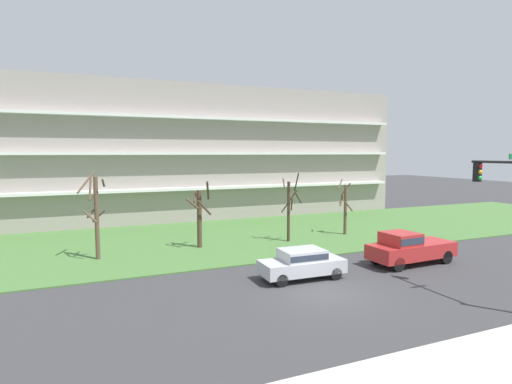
{
  "coord_description": "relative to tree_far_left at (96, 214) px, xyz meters",
  "views": [
    {
      "loc": [
        -10.57,
        -16.04,
        6.54
      ],
      "look_at": [
        -0.98,
        6.0,
        4.28
      ],
      "focal_mm": 29.4,
      "sensor_mm": 36.0,
      "label": 1
    }
  ],
  "objects": [
    {
      "name": "pickup_red_center_left",
      "position": [
        16.7,
        -8.32,
        -1.84
      ],
      "size": [
        5.48,
        2.23,
        1.95
      ],
      "rotation": [
        0.0,
        0.0,
        3.18
      ],
      "color": "#B22828",
      "rests_on": "ground"
    },
    {
      "name": "tree_center",
      "position": [
        13.22,
        -0.06,
        -0.3
      ],
      "size": [
        1.62,
        1.91,
        5.13
      ],
      "color": "#423023",
      "rests_on": "ground"
    },
    {
      "name": "tree_left",
      "position": [
        6.62,
        0.54,
        -0.55
      ],
      "size": [
        1.75,
        1.34,
        4.68
      ],
      "color": "#4C3828",
      "rests_on": "ground"
    },
    {
      "name": "grass_lawn_strip",
      "position": [
        9.47,
        3.19,
        -2.82
      ],
      "size": [
        80.0,
        16.0,
        0.08
      ],
      "primitive_type": "cube",
      "color": "#477238",
      "rests_on": "ground"
    },
    {
      "name": "sidewalk_curb_near",
      "position": [
        9.47,
        -18.81,
        -2.78
      ],
      "size": [
        80.0,
        4.0,
        0.15
      ],
      "primitive_type": "cube",
      "color": "#BCB7AD",
      "rests_on": "ground"
    },
    {
      "name": "tree_far_left",
      "position": [
        0.0,
        0.0,
        0.0
      ],
      "size": [
        1.66,
        1.82,
        5.45
      ],
      "color": "brown",
      "rests_on": "ground"
    },
    {
      "name": "apartment_building",
      "position": [
        9.47,
        16.78,
        3.62
      ],
      "size": [
        44.46,
        12.12,
        12.97
      ],
      "color": "#9E938C",
      "rests_on": "ground"
    },
    {
      "name": "ground",
      "position": [
        9.47,
        -10.81,
        -2.86
      ],
      "size": [
        160.0,
        160.0,
        0.0
      ],
      "primitive_type": "plane",
      "color": "#38383A"
    },
    {
      "name": "tree_right",
      "position": [
        18.49,
        0.52,
        -0.59
      ],
      "size": [
        1.26,
        1.19,
        4.44
      ],
      "color": "brown",
      "rests_on": "ground"
    },
    {
      "name": "sedan_silver_near_left",
      "position": [
        9.56,
        -8.31,
        -1.99
      ],
      "size": [
        4.45,
        1.93,
        1.57
      ],
      "rotation": [
        0.0,
        0.0,
        3.11
      ],
      "color": "#B7BABF",
      "rests_on": "ground"
    }
  ]
}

